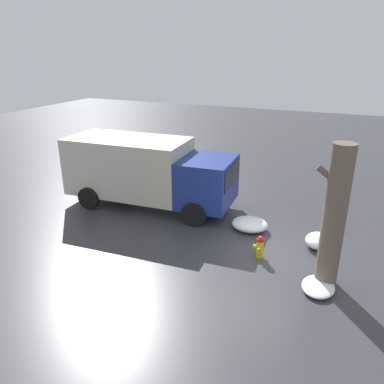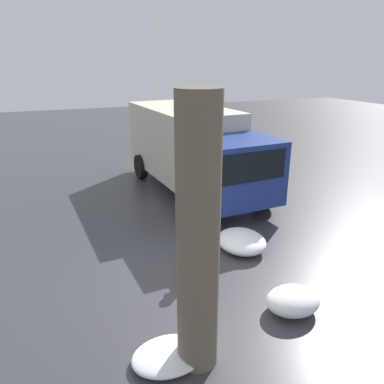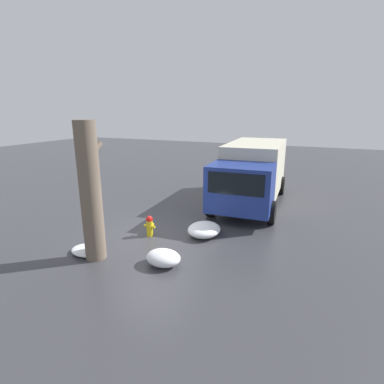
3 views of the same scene
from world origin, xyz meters
name	(u,v)px [view 3 (image 3 of 3)]	position (x,y,z in m)	size (l,w,h in m)	color
ground_plane	(150,236)	(0.00, 0.00, 0.00)	(60.00, 60.00, 0.00)	#38383D
fire_hydrant	(150,226)	(0.01, 0.00, 0.37)	(0.32, 0.42, 0.73)	yellow
tree_trunk	(91,192)	(-2.00, 0.62, 2.00)	(0.90, 0.59, 3.97)	#6B5B4C
delivery_truck	(252,171)	(5.30, -2.31, 1.51)	(6.91, 2.97, 2.73)	navy
snow_pile_by_hydrant	(204,229)	(0.78, -1.71, 0.22)	(1.29, 1.11, 0.44)	white
snow_pile_curbside	(89,250)	(-1.87, 1.03, 0.09)	(0.86, 1.13, 0.19)	white
snow_pile_by_tree	(163,258)	(-1.59, -1.41, 0.22)	(0.81, 1.00, 0.44)	white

